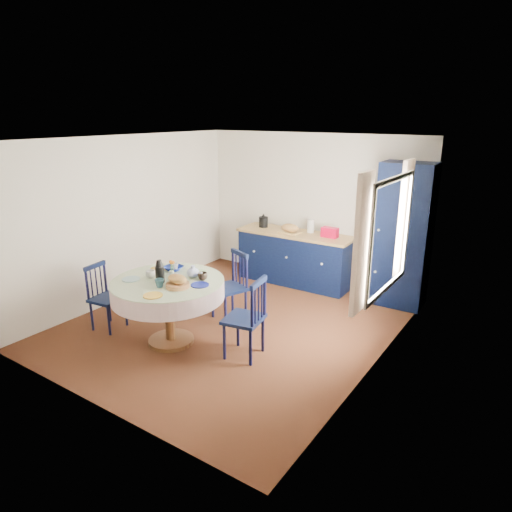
% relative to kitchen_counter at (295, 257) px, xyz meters
% --- Properties ---
extents(floor, '(4.50, 4.50, 0.00)m').
position_rel_kitchen_counter_xyz_m(floor, '(0.10, -1.90, -0.46)').
color(floor, black).
rests_on(floor, ground).
extents(ceiling, '(4.50, 4.50, 0.00)m').
position_rel_kitchen_counter_xyz_m(ceiling, '(0.10, -1.90, 2.04)').
color(ceiling, white).
rests_on(ceiling, wall_back).
extents(wall_back, '(4.00, 0.02, 2.50)m').
position_rel_kitchen_counter_xyz_m(wall_back, '(0.10, 0.35, 0.79)').
color(wall_back, white).
rests_on(wall_back, floor).
extents(wall_left, '(0.02, 4.50, 2.50)m').
position_rel_kitchen_counter_xyz_m(wall_left, '(-1.90, -1.90, 0.79)').
color(wall_left, white).
rests_on(wall_left, floor).
extents(wall_right, '(0.02, 4.50, 2.50)m').
position_rel_kitchen_counter_xyz_m(wall_right, '(2.10, -1.90, 0.79)').
color(wall_right, white).
rests_on(wall_right, floor).
extents(window, '(0.10, 1.74, 1.45)m').
position_rel_kitchen_counter_xyz_m(window, '(2.05, -1.60, 1.07)').
color(window, white).
rests_on(window, wall_right).
extents(kitchen_counter, '(2.00, 0.66, 1.13)m').
position_rel_kitchen_counter_xyz_m(kitchen_counter, '(0.00, 0.00, 0.00)').
color(kitchen_counter, black).
rests_on(kitchen_counter, floor).
extents(pantry_cabinet, '(0.77, 0.57, 2.15)m').
position_rel_kitchen_counter_xyz_m(pantry_cabinet, '(1.76, 0.10, 0.61)').
color(pantry_cabinet, black).
rests_on(pantry_cabinet, floor).
extents(dining_table, '(1.39, 1.39, 1.12)m').
position_rel_kitchen_counter_xyz_m(dining_table, '(-0.24, -2.77, 0.25)').
color(dining_table, brown).
rests_on(dining_table, floor).
extents(chair_left, '(0.43, 0.44, 0.89)m').
position_rel_kitchen_counter_xyz_m(chair_left, '(-1.26, -2.94, -0.01)').
color(chair_left, black).
rests_on(chair_left, floor).
extents(chair_far, '(0.55, 0.54, 0.97)m').
position_rel_kitchen_counter_xyz_m(chair_far, '(-0.04, -1.75, 0.03)').
color(chair_far, black).
rests_on(chair_far, floor).
extents(chair_right, '(0.49, 0.51, 1.00)m').
position_rel_kitchen_counter_xyz_m(chair_right, '(0.76, -2.51, 0.05)').
color(chair_right, black).
rests_on(chair_right, floor).
extents(mug_a, '(0.12, 0.12, 0.09)m').
position_rel_kitchen_counter_xyz_m(mug_a, '(-0.48, -2.81, 0.43)').
color(mug_a, silver).
rests_on(mug_a, dining_table).
extents(mug_b, '(0.11, 0.11, 0.10)m').
position_rel_kitchen_counter_xyz_m(mug_b, '(-0.16, -2.98, 0.43)').
color(mug_b, '#2F5C69').
rests_on(mug_b, dining_table).
extents(mug_c, '(0.12, 0.12, 0.09)m').
position_rel_kitchen_counter_xyz_m(mug_c, '(0.10, -2.51, 0.43)').
color(mug_c, black).
rests_on(mug_c, dining_table).
extents(mug_d, '(0.09, 0.09, 0.08)m').
position_rel_kitchen_counter_xyz_m(mug_d, '(-0.45, -2.42, 0.42)').
color(mug_d, silver).
rests_on(mug_d, dining_table).
extents(cobalt_bowl, '(0.24, 0.24, 0.06)m').
position_rel_kitchen_counter_xyz_m(cobalt_bowl, '(-0.44, -2.46, 0.41)').
color(cobalt_bowl, navy).
rests_on(cobalt_bowl, dining_table).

